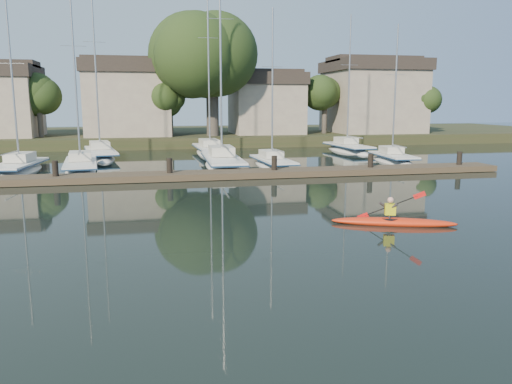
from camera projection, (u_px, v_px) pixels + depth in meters
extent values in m
plane|color=black|center=(289.00, 246.00, 14.96)|extent=(160.00, 160.00, 0.00)
ellipsoid|color=red|center=(394.00, 222.00, 17.54)|extent=(4.29, 2.02, 0.33)
cylinder|color=black|center=(390.00, 219.00, 17.54)|extent=(0.83, 0.83, 0.09)
imported|color=#282427|center=(390.00, 210.00, 17.48)|extent=(0.33, 0.40, 0.94)
cube|color=#BCBE11|center=(390.00, 209.00, 17.47)|extent=(0.44, 0.38, 0.39)
sphere|color=tan|center=(391.00, 200.00, 17.41)|extent=(0.21, 0.21, 0.21)
cube|color=#4E3E2C|center=(223.00, 174.00, 28.41)|extent=(34.00, 2.00, 0.35)
cylinder|color=black|center=(56.00, 178.00, 26.58)|extent=(0.32, 0.32, 1.80)
cylinder|color=black|center=(170.00, 174.00, 27.79)|extent=(0.32, 0.32, 1.80)
cylinder|color=black|center=(274.00, 171.00, 29.00)|extent=(0.32, 0.32, 1.80)
cylinder|color=black|center=(370.00, 168.00, 30.21)|extent=(0.32, 0.32, 1.80)
cylinder|color=black|center=(459.00, 166.00, 31.42)|extent=(0.32, 0.32, 1.80)
ellipsoid|color=silver|center=(19.00, 177.00, 30.90)|extent=(2.76, 7.40, 1.83)
cube|color=silver|center=(18.00, 164.00, 30.74)|extent=(2.53, 6.09, 0.13)
cube|color=navy|center=(18.00, 165.00, 30.75)|extent=(2.62, 6.25, 0.08)
cube|color=#BBB9AB|center=(20.00, 157.00, 31.10)|extent=(1.55, 2.15, 0.53)
cylinder|color=#9EA0A5|center=(13.00, 83.00, 30.09)|extent=(0.12, 0.12, 9.64)
cylinder|color=#9EA0A5|center=(10.00, 153.00, 29.54)|extent=(0.36, 2.74, 0.08)
cylinder|color=#9EA0A5|center=(11.00, 63.00, 29.88)|extent=(1.54, 0.19, 0.03)
ellipsoid|color=silver|center=(81.00, 176.00, 31.64)|extent=(2.86, 8.25, 1.81)
cube|color=silver|center=(80.00, 162.00, 31.49)|extent=(2.61, 6.80, 0.13)
cube|color=navy|center=(80.00, 163.00, 31.51)|extent=(2.70, 6.97, 0.08)
cube|color=#BBB9AB|center=(80.00, 156.00, 31.88)|extent=(1.57, 2.39, 0.52)
cylinder|color=#9EA0A5|center=(75.00, 69.00, 30.70)|extent=(0.11, 0.11, 11.41)
cylinder|color=#9EA0A5|center=(79.00, 152.00, 30.22)|extent=(0.41, 3.06, 0.08)
cylinder|color=#9EA0A5|center=(73.00, 46.00, 30.45)|extent=(1.52, 0.19, 0.03)
ellipsoid|color=silver|center=(223.00, 172.00, 33.47)|extent=(2.57, 9.97, 2.09)
cube|color=silver|center=(222.00, 158.00, 33.30)|extent=(2.42, 8.18, 0.15)
cube|color=navy|center=(222.00, 159.00, 33.31)|extent=(2.51, 8.38, 0.09)
cube|color=#BBB9AB|center=(221.00, 151.00, 33.80)|extent=(1.61, 2.81, 0.61)
cylinder|color=#9EA0A5|center=(220.00, 46.00, 32.30)|extent=(0.13, 0.13, 14.32)
cylinder|color=#9EA0A5|center=(225.00, 146.00, 31.70)|extent=(0.19, 3.77, 0.09)
cylinder|color=#9EA0A5|center=(220.00, 19.00, 31.99)|extent=(1.76, 0.08, 0.03)
ellipsoid|color=silver|center=(273.00, 171.00, 33.50)|extent=(2.20, 7.13, 1.67)
cube|color=silver|center=(273.00, 159.00, 33.36)|extent=(2.04, 5.86, 0.12)
cube|color=navy|center=(273.00, 160.00, 33.37)|extent=(2.12, 6.00, 0.07)
cube|color=#BBB9AB|center=(271.00, 154.00, 33.70)|extent=(1.33, 2.03, 0.48)
cylinder|color=#9EA0A5|center=(272.00, 85.00, 32.69)|extent=(0.11, 0.11, 9.69)
cylinder|color=#9EA0A5|center=(278.00, 150.00, 32.23)|extent=(0.20, 2.68, 0.07)
cylinder|color=#9EA0A5|center=(272.00, 67.00, 32.48)|extent=(1.41, 0.10, 0.03)
ellipsoid|color=silver|center=(393.00, 166.00, 36.18)|extent=(2.38, 6.48, 1.72)
cube|color=silver|center=(393.00, 155.00, 36.03)|extent=(2.21, 5.33, 0.13)
cube|color=navy|center=(393.00, 156.00, 36.04)|extent=(2.29, 5.46, 0.07)
cube|color=#BBB9AB|center=(391.00, 150.00, 36.34)|extent=(1.40, 1.87, 0.50)
cylinder|color=#9EA0A5|center=(395.00, 90.00, 35.40)|extent=(0.11, 0.11, 9.08)
cylinder|color=#9EA0A5|center=(399.00, 146.00, 34.97)|extent=(0.26, 2.41, 0.07)
cylinder|color=#9EA0A5|center=(396.00, 75.00, 35.21)|extent=(1.45, 0.14, 0.03)
ellipsoid|color=silver|center=(101.00, 162.00, 39.12)|extent=(3.60, 9.32, 1.92)
cube|color=silver|center=(100.00, 150.00, 38.96)|extent=(3.23, 7.69, 0.14)
cube|color=navy|center=(100.00, 151.00, 38.97)|extent=(3.34, 7.88, 0.08)
cube|color=#BBB9AB|center=(100.00, 145.00, 39.39)|extent=(1.82, 2.75, 0.56)
cylinder|color=#9EA0A5|center=(95.00, 63.00, 38.03)|extent=(0.12, 0.12, 13.14)
cylinder|color=#9EA0A5|center=(101.00, 141.00, 37.56)|extent=(0.65, 3.42, 0.08)
cylinder|color=#9EA0A5|center=(94.00, 42.00, 37.75)|extent=(1.60, 0.30, 0.03)
ellipsoid|color=silver|center=(211.00, 159.00, 41.30)|extent=(2.50, 10.12, 1.91)
cube|color=silver|center=(210.00, 148.00, 41.14)|extent=(2.33, 8.31, 0.14)
cube|color=navy|center=(210.00, 149.00, 41.16)|extent=(2.42, 8.52, 0.08)
cube|color=#BBB9AB|center=(209.00, 143.00, 41.65)|extent=(1.51, 2.87, 0.55)
cylinder|color=#9EA0A5|center=(208.00, 60.00, 40.17)|extent=(0.12, 0.12, 14.07)
cylinder|color=#9EA0A5|center=(213.00, 139.00, 39.56)|extent=(0.23, 3.82, 0.08)
cylinder|color=#9EA0A5|center=(208.00, 38.00, 39.87)|extent=(1.61, 0.09, 0.03)
ellipsoid|color=silver|center=(348.00, 155.00, 43.84)|extent=(2.52, 8.08, 1.89)
cube|color=silver|center=(348.00, 145.00, 43.68)|extent=(2.35, 6.64, 0.14)
cube|color=navy|center=(348.00, 146.00, 43.69)|extent=(2.44, 6.80, 0.08)
cube|color=#BBB9AB|center=(346.00, 140.00, 44.07)|extent=(1.52, 2.31, 0.55)
cylinder|color=#9EA0A5|center=(349.00, 81.00, 42.92)|extent=(0.12, 0.12, 10.97)
cylinder|color=#9EA0A5|center=(355.00, 137.00, 42.40)|extent=(0.24, 3.03, 0.08)
cylinder|color=#9EA0A5|center=(350.00, 65.00, 42.69)|extent=(1.59, 0.12, 0.03)
cube|color=#243018|center=(186.00, 135.00, 57.25)|extent=(90.00, 24.00, 1.00)
cube|color=#A19681|center=(129.00, 105.00, 49.64)|extent=(8.00, 8.00, 6.00)
cube|color=#312823|center=(127.00, 68.00, 49.00)|extent=(8.40, 8.40, 1.20)
cube|color=#A19681|center=(266.00, 109.00, 52.55)|extent=(7.00, 7.00, 5.00)
cube|color=#312823|center=(266.00, 79.00, 52.00)|extent=(7.35, 7.35, 1.20)
cube|color=#A19681|center=(372.00, 102.00, 54.84)|extent=(9.00, 9.00, 6.50)
cube|color=#312823|center=(373.00, 66.00, 54.16)|extent=(9.45, 9.45, 1.20)
cylinder|color=#474239|center=(213.00, 110.00, 48.45)|extent=(1.20, 1.20, 5.00)
sphere|color=black|center=(212.00, 57.00, 47.56)|extent=(8.50, 8.50, 8.50)
cylinder|color=#474239|center=(40.00, 121.00, 46.36)|extent=(0.48, 0.48, 3.00)
sphere|color=black|center=(38.00, 94.00, 45.92)|extent=(3.40, 3.40, 3.40)
cylinder|color=#474239|center=(171.00, 122.00, 48.32)|extent=(0.38, 0.38, 2.80)
sphere|color=black|center=(170.00, 98.00, 47.93)|extent=(2.72, 2.72, 2.72)
cylinder|color=#474239|center=(324.00, 118.00, 52.48)|extent=(0.50, 0.50, 3.20)
sphere|color=black|center=(325.00, 92.00, 52.01)|extent=(3.57, 3.57, 3.57)
cylinder|color=#474239|center=(418.00, 121.00, 53.11)|extent=(0.41, 0.41, 2.60)
sphere|color=black|center=(419.00, 100.00, 52.73)|extent=(2.89, 2.89, 2.89)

